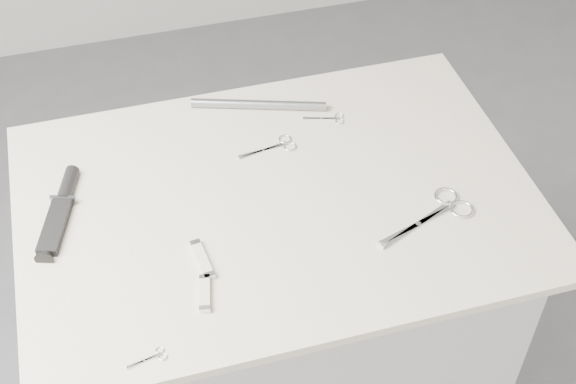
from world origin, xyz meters
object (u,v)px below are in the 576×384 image
object	(u,v)px
large_shears	(441,210)
embroidery_scissors_a	(277,146)
pocket_knife_a	(202,259)
embroidery_scissors_b	(330,119)
sheathed_knife	(61,207)
plinth	(279,335)
pocket_knife_b	(205,294)
tiny_scissors	(152,357)
metal_rail	(259,105)

from	to	relation	value
large_shears	embroidery_scissors_a	bearing A→B (deg)	113.62
embroidery_scissors_a	pocket_knife_a	bearing A→B (deg)	-137.37
embroidery_scissors_a	embroidery_scissors_b	xyz separation A→B (m)	(0.13, 0.05, -0.00)
embroidery_scissors_a	sheathed_knife	bearing A→B (deg)	179.38
plinth	pocket_knife_b	size ratio (longest dim) A/B	11.46
tiny_scissors	metal_rail	distance (m)	0.66
plinth	metal_rail	size ratio (longest dim) A/B	3.06
embroidery_scissors_b	sheathed_knife	size ratio (longest dim) A/B	0.41
large_shears	embroidery_scissors_a	xyz separation A→B (m)	(-0.25, 0.26, -0.00)
metal_rail	large_shears	bearing A→B (deg)	-56.63
sheathed_knife	metal_rail	size ratio (longest dim) A/B	0.74
tiny_scissors	large_shears	bearing A→B (deg)	4.95
plinth	embroidery_scissors_b	xyz separation A→B (m)	(0.17, 0.19, 0.47)
sheathed_knife	tiny_scissors	bearing A→B (deg)	-145.46
tiny_scissors	metal_rail	size ratio (longest dim) A/B	0.23
embroidery_scissors_a	metal_rail	size ratio (longest dim) A/B	0.42
plinth	pocket_knife_a	world-z (taller)	pocket_knife_a
embroidery_scissors_a	pocket_knife_a	xyz separation A→B (m)	(-0.21, -0.26, 0.00)
embroidery_scissors_a	pocket_knife_b	bearing A→B (deg)	-131.84
plinth	pocket_knife_a	xyz separation A→B (m)	(-0.17, -0.12, 0.48)
pocket_knife_a	plinth	bearing A→B (deg)	-60.74
embroidery_scissors_a	pocket_knife_a	size ratio (longest dim) A/B	1.32
tiny_scissors	sheathed_knife	distance (m)	0.39
pocket_knife_b	pocket_knife_a	bearing A→B (deg)	3.01
pocket_knife_b	metal_rail	size ratio (longest dim) A/B	0.27
embroidery_scissors_a	metal_rail	distance (m)	0.13
pocket_knife_a	large_shears	bearing A→B (deg)	-96.69
embroidery_scissors_a	tiny_scissors	bearing A→B (deg)	-135.47
large_shears	pocket_knife_a	world-z (taller)	pocket_knife_a
plinth	large_shears	size ratio (longest dim) A/B	4.34
sheathed_knife	pocket_knife_a	bearing A→B (deg)	-112.85
plinth	large_shears	distance (m)	0.57
pocket_knife_a	sheathed_knife	bearing A→B (deg)	43.02
plinth	embroidery_scissors_b	world-z (taller)	embroidery_scissors_b
tiny_scissors	pocket_knife_b	bearing A→B (deg)	31.29
embroidery_scissors_b	metal_rail	xyz separation A→B (m)	(-0.14, 0.08, 0.01)
pocket_knife_b	tiny_scissors	bearing A→B (deg)	144.61
pocket_knife_a	pocket_knife_b	bearing A→B (deg)	165.00
plinth	sheathed_knife	xyz separation A→B (m)	(-0.41, 0.07, 0.48)
embroidery_scissors_a	embroidery_scissors_b	distance (m)	0.14
plinth	tiny_scissors	distance (m)	0.63
large_shears	pocket_knife_a	xyz separation A→B (m)	(-0.46, 0.00, 0.00)
embroidery_scissors_b	sheathed_knife	distance (m)	0.59
sheathed_knife	pocket_knife_a	xyz separation A→B (m)	(0.23, -0.20, -0.00)
large_shears	sheathed_knife	size ratio (longest dim) A/B	0.95
embroidery_scissors_b	tiny_scissors	xyz separation A→B (m)	(-0.46, -0.49, -0.00)
large_shears	pocket_knife_a	bearing A→B (deg)	159.44
large_shears	embroidery_scissors_b	distance (m)	0.34
embroidery_scissors_a	sheathed_knife	size ratio (longest dim) A/B	0.57
embroidery_scissors_a	metal_rail	bearing A→B (deg)	83.85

